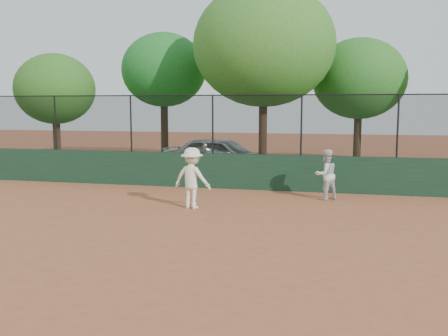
% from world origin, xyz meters
% --- Properties ---
extents(ground, '(80.00, 80.00, 0.00)m').
position_xyz_m(ground, '(0.00, 0.00, 0.00)').
color(ground, '#AA5B37').
rests_on(ground, ground).
extents(back_wall, '(26.00, 0.20, 1.20)m').
position_xyz_m(back_wall, '(0.00, 6.00, 0.60)').
color(back_wall, '#1A3B24').
rests_on(back_wall, ground).
extents(grass_strip, '(36.00, 12.00, 0.01)m').
position_xyz_m(grass_strip, '(0.00, 12.00, 0.00)').
color(grass_strip, '#2E551A').
rests_on(grass_strip, ground).
extents(parked_car, '(4.96, 2.53, 1.62)m').
position_xyz_m(parked_car, '(-0.82, 8.61, 0.81)').
color(parked_car, '#ABB0B5').
rests_on(parked_car, ground).
extents(player_second, '(0.94, 0.90, 1.53)m').
position_xyz_m(player_second, '(3.36, 4.73, 0.76)').
color(player_second, silver).
rests_on(player_second, ground).
extents(player_main, '(1.20, 0.84, 1.81)m').
position_xyz_m(player_main, '(-0.20, 2.58, 0.84)').
color(player_main, white).
rests_on(player_main, ground).
extents(fence_assembly, '(26.00, 0.06, 2.00)m').
position_xyz_m(fence_assembly, '(-0.03, 6.00, 2.24)').
color(fence_assembly, black).
rests_on(fence_assembly, back_wall).
extents(tree_0, '(3.84, 3.49, 5.26)m').
position_xyz_m(tree_0, '(-9.46, 10.81, 3.59)').
color(tree_0, '#442A18').
rests_on(tree_0, ground).
extents(tree_1, '(4.11, 3.74, 6.31)m').
position_xyz_m(tree_1, '(-4.66, 12.59, 4.51)').
color(tree_1, '#402916').
rests_on(tree_1, ground).
extents(tree_2, '(5.97, 5.43, 7.92)m').
position_xyz_m(tree_2, '(0.50, 10.63, 5.33)').
color(tree_2, '#422817').
rests_on(tree_2, ground).
extents(tree_3, '(4.21, 3.82, 5.85)m').
position_xyz_m(tree_3, '(4.48, 13.07, 4.01)').
color(tree_3, '#422A16').
rests_on(tree_3, ground).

